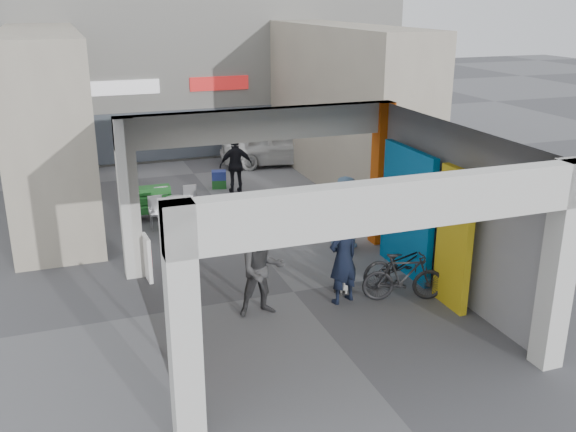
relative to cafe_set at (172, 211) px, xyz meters
name	(u,v)px	position (x,y,z in m)	size (l,w,h in m)	color
ground	(294,292)	(1.60, -5.27, -0.31)	(90.00, 90.00, 0.00)	#5E5E63
arcade_canopy	(336,194)	(2.14, -6.09, 1.99)	(6.40, 6.45, 6.40)	silver
far_building	(167,47)	(1.60, 8.72, 3.68)	(18.00, 4.08, 8.00)	silver
plaza_bldg_left	(48,123)	(-2.90, 2.23, 2.19)	(2.00, 9.00, 5.00)	#B1A893
plaza_bldg_right	(344,105)	(6.10, 2.23, 2.19)	(2.00, 9.00, 5.00)	#B1A893
bollard_left	(195,239)	(0.07, -2.75, 0.17)	(0.09, 0.09, 0.95)	gray
bollard_center	(253,234)	(1.49, -2.75, 0.11)	(0.09, 0.09, 0.84)	gray
bollard_right	(314,224)	(3.07, -2.74, 0.16)	(0.09, 0.09, 0.94)	gray
advert_board_near	(185,352)	(-1.15, -7.73, 0.20)	(0.21, 0.55, 1.00)	silver
advert_board_far	(147,258)	(-1.15, -3.61, 0.20)	(0.13, 0.55, 1.00)	silver
cafe_set	(172,211)	(0.00, 0.00, 0.00)	(1.44, 1.16, 0.87)	#A6A6AB
produce_stand	(152,206)	(-0.45, 0.47, 0.03)	(1.30, 0.70, 0.85)	black
crate_stack	(219,179)	(2.00, 2.73, -0.03)	(0.52, 0.44, 0.56)	#1C5B1A
border_collie	(342,280)	(2.54, -5.59, -0.05)	(0.24, 0.46, 0.64)	black
man_with_dog	(343,258)	(2.36, -6.01, 0.64)	(0.69, 0.45, 1.89)	black
man_back_turned	(262,270)	(0.69, -5.96, 0.61)	(0.90, 0.70, 1.84)	#3C3C3E
man_elderly	(345,212)	(3.66, -3.29, 0.58)	(0.87, 0.57, 1.78)	#577EAA
man_crates	(236,165)	(2.39, 2.05, 0.57)	(1.03, 0.43, 1.76)	black
bicycle_front	(403,263)	(3.90, -5.69, 0.19)	(0.66, 1.89, 0.99)	black
bicycle_rear	(404,277)	(3.54, -6.36, 0.19)	(0.47, 1.67, 1.00)	black
white_van	(278,145)	(4.78, 5.00, 0.40)	(1.68, 4.16, 1.42)	silver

